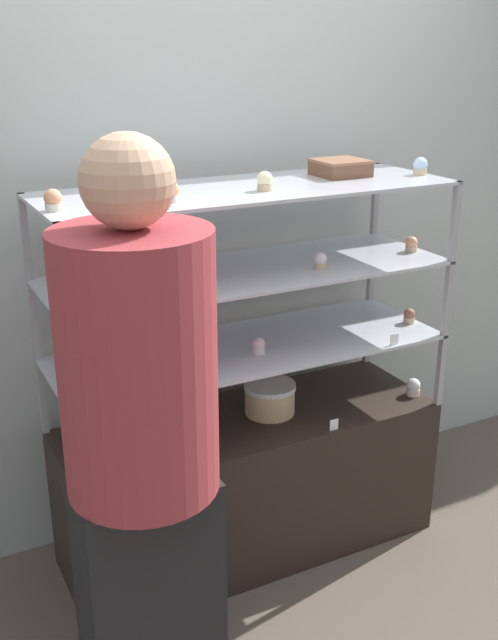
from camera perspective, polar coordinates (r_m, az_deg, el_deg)
name	(u,v)px	position (r m, az deg, el deg)	size (l,w,h in m)	color
ground_plane	(249,543)	(3.25, 0.00, -16.63)	(20.00, 20.00, 0.00)	brown
back_wall	(203,217)	(3.03, -3.52, 7.84)	(8.00, 0.05, 2.60)	#A8B2AD
display_base	(249,482)	(3.08, 0.00, -12.26)	(1.48, 0.52, 0.59)	black
display_riser_lower	(249,350)	(2.81, 0.00, -2.31)	(1.48, 0.52, 0.30)	#99999E
display_riser_middle	(249,274)	(2.71, 0.00, 3.54)	(1.48, 0.52, 0.30)	#99999E
display_riser_upper	(249,192)	(2.64, 0.00, 9.76)	(1.48, 0.52, 0.30)	#99999E
layer_cake_centerpiece	(270,398)	(2.94, 1.62, -5.98)	(0.20, 0.20, 0.12)	#DBBC84
sheet_cake_frosted	(340,168)	(2.89, 6.98, 11.45)	(0.18, 0.18, 0.06)	brown
cupcake_0	(79,462)	(2.64, -12.83, -10.54)	(0.06, 0.06, 0.07)	beige
cupcake_1	(199,430)	(2.78, -3.85, -8.37)	(0.06, 0.06, 0.07)	white
cupcake_2	(413,387)	(3.17, 12.40, -5.02)	(0.06, 0.06, 0.07)	beige
price_tag_0	(334,425)	(2.85, 6.49, -7.94)	(0.04, 0.00, 0.04)	white
cupcake_3	(77,386)	(2.48, -12.95, -4.92)	(0.05, 0.05, 0.06)	#CCB28C
cupcake_4	(258,346)	(2.73, 0.68, -2.00)	(0.05, 0.05, 0.06)	white
cupcake_5	(409,316)	(3.10, 12.10, 0.30)	(0.05, 0.05, 0.06)	#CCB28C
price_tag_1	(394,339)	(2.87, 11.01, -1.45)	(0.04, 0.00, 0.04)	white
cupcake_6	(66,296)	(2.39, -13.76, 1.78)	(0.05, 0.05, 0.06)	beige
cupcake_7	(198,275)	(2.55, -3.89, 3.42)	(0.05, 0.05, 0.06)	white
cupcake_8	(320,261)	(2.72, 5.45, 4.50)	(0.05, 0.05, 0.06)	#CCB28C
cupcake_9	(411,244)	(3.01, 12.27, 5.65)	(0.05, 0.05, 0.06)	#CCB28C
price_tag_2	(169,299)	(2.34, -6.14, 1.63)	(0.04, 0.00, 0.04)	white
cupcake_10	(53,200)	(2.32, -14.71, 8.81)	(0.05, 0.05, 0.07)	beige
cupcake_11	(171,192)	(2.38, -5.97, 9.66)	(0.05, 0.05, 0.07)	white
cupcake_12	(265,181)	(2.57, 1.20, 10.51)	(0.05, 0.05, 0.07)	#CCB28C
cupcake_13	(420,166)	(2.97, 12.92, 11.34)	(0.05, 0.05, 0.07)	#CCB28C
price_tag_3	(132,206)	(2.23, -8.91, 8.54)	(0.04, 0.00, 0.04)	white
donut_glazed	(133,194)	(2.43, -8.87, 9.48)	(0.14, 0.14, 0.04)	brown
customer_figure	(142,445)	(2.05, -8.13, -9.40)	(0.41, 0.41, 1.76)	black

